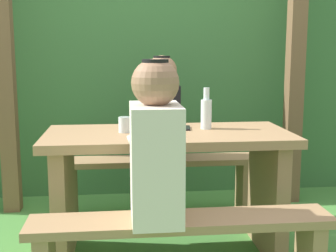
# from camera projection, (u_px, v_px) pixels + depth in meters

# --- Properties ---
(hedge_backdrop) EXTENTS (6.40, 0.76, 1.95)m
(hedge_backdrop) POSITION_uv_depth(u_px,v_px,m) (149.00, 76.00, 4.17)
(hedge_backdrop) COLOR #3A6D38
(hedge_backdrop) RESTS_ON ground_plane
(pergola_post_left) EXTENTS (0.12, 0.12, 2.29)m
(pergola_post_left) POSITION_uv_depth(u_px,v_px,m) (5.00, 59.00, 3.34)
(pergola_post_left) COLOR brown
(pergola_post_left) RESTS_ON ground_plane
(pergola_post_right) EXTENTS (0.12, 0.12, 2.29)m
(pergola_post_right) POSITION_uv_depth(u_px,v_px,m) (295.00, 59.00, 3.57)
(pergola_post_right) COLOR brown
(pergola_post_right) RESTS_ON ground_plane
(picnic_table) EXTENTS (1.40, 0.64, 0.75)m
(picnic_table) POSITION_uv_depth(u_px,v_px,m) (168.00, 173.00, 2.67)
(picnic_table) COLOR #9E7A51
(picnic_table) RESTS_ON ground_plane
(bench_near) EXTENTS (1.40, 0.24, 0.46)m
(bench_near) POSITION_uv_depth(u_px,v_px,m) (182.00, 244.00, 2.12)
(bench_near) COLOR #9E7A51
(bench_near) RESTS_ON ground_plane
(bench_far) EXTENTS (1.40, 0.24, 0.46)m
(bench_far) POSITION_uv_depth(u_px,v_px,m) (159.00, 176.00, 3.28)
(bench_far) COLOR #9E7A51
(bench_far) RESTS_ON ground_plane
(person_white_shirt) EXTENTS (0.25, 0.35, 0.72)m
(person_white_shirt) POSITION_uv_depth(u_px,v_px,m) (156.00, 147.00, 2.03)
(person_white_shirt) COLOR silver
(person_white_shirt) RESTS_ON bench_near
(person_black_coat) EXTENTS (0.25, 0.35, 0.72)m
(person_black_coat) POSITION_uv_depth(u_px,v_px,m) (162.00, 112.00, 3.20)
(person_black_coat) COLOR black
(person_black_coat) RESTS_ON bench_far
(drinking_glass) EXTENTS (0.07, 0.07, 0.09)m
(drinking_glass) POSITION_uv_depth(u_px,v_px,m) (124.00, 125.00, 2.61)
(drinking_glass) COLOR silver
(drinking_glass) RESTS_ON picnic_table
(bottle_left) EXTENTS (0.07, 0.07, 0.25)m
(bottle_left) POSITION_uv_depth(u_px,v_px,m) (206.00, 112.00, 2.72)
(bottle_left) COLOR silver
(bottle_left) RESTS_ON picnic_table
(cell_phone) EXTENTS (0.09, 0.15, 0.01)m
(cell_phone) POSITION_uv_depth(u_px,v_px,m) (184.00, 128.00, 2.73)
(cell_phone) COLOR black
(cell_phone) RESTS_ON picnic_table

